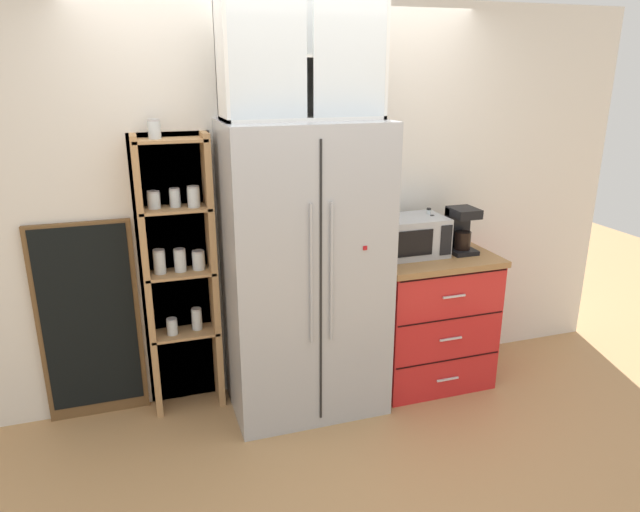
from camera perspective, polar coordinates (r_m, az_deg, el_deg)
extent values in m
plane|color=tan|center=(3.96, -1.25, -14.43)|extent=(10.70, 10.70, 0.00)
cube|color=silver|center=(3.82, -3.15, 5.15)|extent=(5.00, 0.10, 2.55)
cube|color=#ADAFB5|center=(3.58, -1.52, -1.56)|extent=(0.96, 0.63, 1.85)
cube|color=black|center=(3.30, 0.09, -3.32)|extent=(0.01, 0.01, 1.70)
cylinder|color=#ADAFB5|center=(3.24, -0.86, -1.99)|extent=(0.02, 0.02, 0.83)
cylinder|color=#ADAFB5|center=(3.27, 1.14, -1.76)|extent=(0.02, 0.02, 0.83)
cube|color=red|center=(3.31, 4.50, 0.79)|extent=(0.02, 0.01, 0.02)
cube|color=brown|center=(3.78, -13.80, -1.60)|extent=(0.48, 0.04, 1.78)
cube|color=tan|center=(3.66, -16.75, -2.51)|extent=(0.04, 0.20, 1.78)
cube|color=tan|center=(3.69, -10.54, -1.89)|extent=(0.04, 0.20, 1.78)
cube|color=tan|center=(3.81, -13.23, -7.44)|extent=(0.42, 0.20, 0.02)
cylinder|color=silver|center=(3.77, -14.43, -6.85)|extent=(0.07, 0.07, 0.09)
cylinder|color=#CCB78C|center=(3.78, -14.41, -7.04)|extent=(0.06, 0.06, 0.06)
cylinder|color=#B2B2B7|center=(3.75, -14.49, -6.11)|extent=(0.06, 0.06, 0.01)
cylinder|color=silver|center=(3.80, -12.10, -6.17)|extent=(0.07, 0.07, 0.13)
cylinder|color=#2D2D2D|center=(3.81, -12.08, -6.44)|extent=(0.06, 0.06, 0.09)
cylinder|color=#B2B2B7|center=(3.77, -12.17, -5.18)|extent=(0.06, 0.06, 0.01)
cube|color=tan|center=(3.66, -13.68, -1.67)|extent=(0.42, 0.20, 0.02)
cylinder|color=silver|center=(3.64, -15.60, -0.62)|extent=(0.07, 0.07, 0.14)
cylinder|color=#B77A38|center=(3.65, -15.58, -0.93)|extent=(0.06, 0.06, 0.10)
cylinder|color=#B2B2B7|center=(3.62, -15.70, 0.52)|extent=(0.07, 0.07, 0.01)
cylinder|color=silver|center=(3.65, -13.69, -0.49)|extent=(0.07, 0.07, 0.13)
cylinder|color=brown|center=(3.65, -13.67, -0.78)|extent=(0.06, 0.06, 0.09)
cylinder|color=#B2B2B7|center=(3.62, -13.77, 0.60)|extent=(0.07, 0.07, 0.01)
cylinder|color=silver|center=(3.66, -11.94, -0.47)|extent=(0.08, 0.08, 0.11)
cylinder|color=white|center=(3.67, -11.92, -0.72)|extent=(0.07, 0.07, 0.07)
cylinder|color=#B2B2B7|center=(3.64, -12.00, 0.43)|extent=(0.07, 0.07, 0.01)
cube|color=tan|center=(3.55, -14.16, 4.52)|extent=(0.42, 0.20, 0.02)
cylinder|color=silver|center=(3.55, -16.13, 5.28)|extent=(0.07, 0.07, 0.09)
cylinder|color=beige|center=(3.55, -16.11, 5.06)|extent=(0.06, 0.06, 0.06)
cylinder|color=#B2B2B7|center=(3.54, -16.20, 6.11)|extent=(0.07, 0.07, 0.01)
cylinder|color=silver|center=(3.55, -14.17, 5.53)|extent=(0.06, 0.06, 0.10)
cylinder|color=white|center=(3.55, -14.15, 5.29)|extent=(0.06, 0.06, 0.07)
cylinder|color=#B2B2B7|center=(3.54, -14.24, 6.44)|extent=(0.06, 0.06, 0.01)
cylinder|color=silver|center=(3.52, -12.41, 5.67)|extent=(0.07, 0.07, 0.12)
cylinder|color=#E0C67F|center=(3.53, -12.39, 5.40)|extent=(0.06, 0.06, 0.08)
cylinder|color=#B2B2B7|center=(3.51, -12.48, 6.69)|extent=(0.07, 0.07, 0.01)
cube|color=tan|center=(3.48, -14.67, 11.04)|extent=(0.42, 0.20, 0.02)
cylinder|color=silver|center=(3.48, -16.09, 11.90)|extent=(0.07, 0.07, 0.10)
cylinder|color=#382316|center=(3.48, -16.07, 11.65)|extent=(0.06, 0.06, 0.07)
cylinder|color=#B2B2B7|center=(3.47, -16.17, 12.81)|extent=(0.07, 0.07, 0.01)
cube|color=red|center=(4.12, 10.72, -6.33)|extent=(0.78, 0.57, 0.90)
cube|color=#9E7042|center=(3.95, 11.11, -0.13)|extent=(0.81, 0.60, 0.04)
cube|color=black|center=(3.97, 12.60, -10.05)|extent=(0.76, 0.00, 0.01)
cube|color=silver|center=(4.03, 12.54, -11.83)|extent=(0.16, 0.01, 0.01)
cube|color=black|center=(3.84, 12.91, -6.11)|extent=(0.76, 0.00, 0.01)
cube|color=silver|center=(3.89, 12.83, -8.01)|extent=(0.16, 0.01, 0.01)
cube|color=black|center=(3.73, 13.22, -1.91)|extent=(0.76, 0.00, 0.01)
cube|color=silver|center=(3.77, 13.15, -3.92)|extent=(0.16, 0.01, 0.01)
cube|color=#ADAFB5|center=(3.89, 9.01, 1.98)|extent=(0.44, 0.32, 0.26)
cube|color=black|center=(3.72, 9.33, 1.24)|extent=(0.26, 0.01, 0.17)
cube|color=black|center=(3.83, 12.39, 1.53)|extent=(0.08, 0.01, 0.20)
cube|color=black|center=(4.03, 13.77, 0.54)|extent=(0.17, 0.20, 0.03)
cube|color=black|center=(4.05, 13.40, 2.64)|extent=(0.17, 0.06, 0.30)
cube|color=black|center=(3.96, 14.06, 4.20)|extent=(0.17, 0.20, 0.06)
cylinder|color=black|center=(4.00, 13.93, 1.52)|extent=(0.11, 0.11, 0.12)
cylinder|color=#8CA37F|center=(4.00, 10.65, 1.05)|extent=(0.07, 0.07, 0.09)
torus|color=#8CA37F|center=(4.02, 11.25, 1.17)|extent=(0.05, 0.01, 0.05)
cylinder|color=navy|center=(3.94, 11.12, 0.79)|extent=(0.08, 0.08, 0.09)
torus|color=navy|center=(3.96, 11.76, 0.91)|extent=(0.05, 0.01, 0.05)
cylinder|color=silver|center=(3.99, 10.58, 2.03)|extent=(0.07, 0.07, 0.22)
cone|color=silver|center=(3.96, 10.67, 3.62)|extent=(0.07, 0.07, 0.04)
cylinder|color=silver|center=(3.96, 10.70, 4.04)|extent=(0.03, 0.03, 0.07)
cylinder|color=black|center=(3.95, 10.73, 4.61)|extent=(0.03, 0.03, 0.01)
cylinder|color=#285B33|center=(3.96, 10.90, 1.58)|extent=(0.07, 0.07, 0.18)
cone|color=#285B33|center=(3.93, 10.99, 2.92)|extent=(0.07, 0.07, 0.04)
cylinder|color=#285B33|center=(3.92, 11.01, 3.35)|extent=(0.03, 0.03, 0.07)
cylinder|color=black|center=(3.91, 11.05, 3.91)|extent=(0.03, 0.03, 0.01)
cube|color=silver|center=(3.54, -2.54, 19.09)|extent=(0.92, 0.02, 0.69)
cube|color=silver|center=(3.41, -1.75, 13.53)|extent=(0.92, 0.32, 0.02)
cube|color=silver|center=(3.30, -9.77, 18.95)|extent=(0.02, 0.32, 0.69)
cube|color=silver|center=(3.55, 5.58, 19.03)|extent=(0.02, 0.32, 0.69)
cube|color=silver|center=(3.40, -1.81, 19.15)|extent=(0.89, 0.30, 0.02)
cube|color=silver|center=(3.19, -5.17, 19.16)|extent=(0.42, 0.01, 0.65)
cube|color=silver|center=(3.32, 3.02, 19.16)|extent=(0.42, 0.01, 0.65)
cylinder|color=silver|center=(3.33, -7.23, 13.50)|extent=(0.05, 0.05, 0.00)
cylinder|color=silver|center=(3.32, -7.25, 14.07)|extent=(0.01, 0.01, 0.07)
cone|color=silver|center=(3.32, -7.30, 15.10)|extent=(0.06, 0.06, 0.05)
cylinder|color=silver|center=(3.51, 3.44, 13.84)|extent=(0.05, 0.05, 0.00)
cylinder|color=silver|center=(3.51, 3.45, 14.37)|extent=(0.01, 0.01, 0.07)
cone|color=silver|center=(3.50, 3.47, 15.35)|extent=(0.06, 0.06, 0.05)
cylinder|color=white|center=(3.33, -6.66, 19.77)|extent=(0.06, 0.06, 0.07)
cylinder|color=white|center=(3.40, -1.82, 19.83)|extent=(0.06, 0.06, 0.07)
cylinder|color=white|center=(3.49, 2.81, 19.77)|extent=(0.06, 0.06, 0.07)
cube|color=brown|center=(3.84, -21.84, -6.12)|extent=(0.60, 0.04, 1.27)
cube|color=black|center=(3.81, -21.91, -5.83)|extent=(0.54, 0.01, 1.17)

